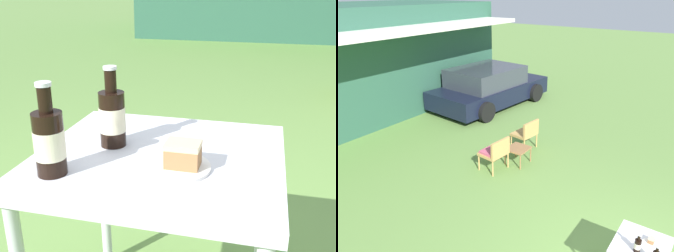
% 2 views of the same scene
% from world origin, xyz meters
% --- Properties ---
extents(patio_table, '(0.72, 0.65, 0.69)m').
position_xyz_m(patio_table, '(0.00, 0.00, 0.61)').
color(patio_table, silver).
rests_on(patio_table, ground_plane).
extents(cake_on_plate, '(0.20, 0.20, 0.08)m').
position_xyz_m(cake_on_plate, '(0.08, -0.09, 0.72)').
color(cake_on_plate, white).
rests_on(cake_on_plate, patio_table).
extents(cola_bottle_near, '(0.08, 0.08, 0.25)m').
position_xyz_m(cola_bottle_near, '(-0.16, 0.02, 0.78)').
color(cola_bottle_near, black).
rests_on(cola_bottle_near, patio_table).
extents(cola_bottle_far, '(0.08, 0.08, 0.25)m').
position_xyz_m(cola_bottle_far, '(-0.24, -0.20, 0.78)').
color(cola_bottle_far, black).
rests_on(cola_bottle_far, patio_table).
extents(fork, '(0.16, 0.03, 0.01)m').
position_xyz_m(fork, '(0.00, -0.08, 0.69)').
color(fork, silver).
rests_on(fork, patio_table).
extents(loose_bottle_cap, '(0.03, 0.03, 0.01)m').
position_xyz_m(loose_bottle_cap, '(0.02, 0.02, 0.70)').
color(loose_bottle_cap, silver).
rests_on(loose_bottle_cap, patio_table).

